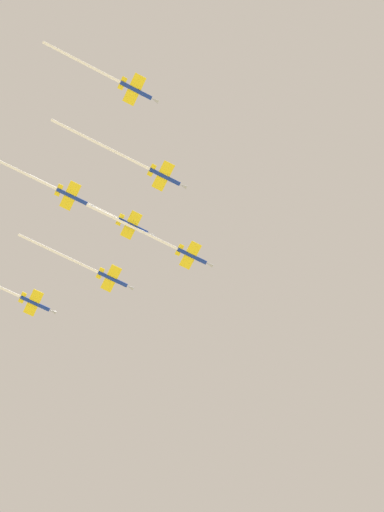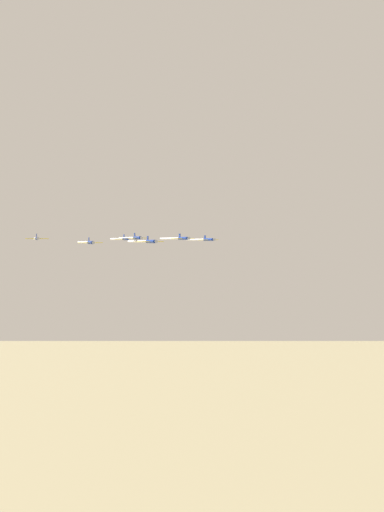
# 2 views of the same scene
# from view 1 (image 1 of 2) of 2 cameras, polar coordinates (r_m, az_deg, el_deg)

# --- Properties ---
(jet_lead) EXTENTS (42.75, 9.06, 2.59)m
(jet_lead) POSITION_cam_1_polar(r_m,az_deg,el_deg) (209.60, -2.27, 1.10)
(jet_lead) COLOR navy
(jet_port_inner) EXTENTS (39.12, 9.06, 2.59)m
(jet_port_inner) POSITION_cam_1_polar(r_m,az_deg,el_deg) (215.68, -8.50, -1.02)
(jet_port_inner) COLOR navy
(jet_starboard_inner) EXTENTS (43.77, 9.06, 2.59)m
(jet_starboard_inner) POSITION_cam_1_polar(r_m,az_deg,el_deg) (203.80, -4.74, 7.81)
(jet_starboard_inner) COLOR navy
(jet_port_outer) EXTENTS (41.41, 9.06, 2.59)m
(jet_port_outer) POSITION_cam_1_polar(r_m,az_deg,el_deg) (209.95, -7.10, 3.56)
(jet_port_outer) COLOR navy
(jet_starboard_outer) EXTENTS (36.23, 9.06, 2.59)m
(jet_starboard_outer) POSITION_cam_1_polar(r_m,az_deg,el_deg) (222.94, -14.50, -3.11)
(jet_starboard_outer) COLOR navy
(jet_center_rear) EXTENTS (36.22, 9.06, 2.59)m
(jet_center_rear) POSITION_cam_1_polar(r_m,az_deg,el_deg) (203.05, -6.45, 14.41)
(jet_center_rear) COLOR navy
(jet_port_trail) EXTENTS (42.10, 9.06, 2.59)m
(jet_port_trail) POSITION_cam_1_polar(r_m,az_deg,el_deg) (210.61, -12.19, 5.95)
(jet_port_trail) COLOR navy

